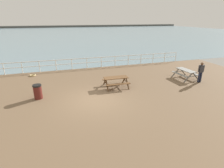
{
  "coord_description": "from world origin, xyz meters",
  "views": [
    {
      "loc": [
        -1.97,
        -10.13,
        4.96
      ],
      "look_at": [
        1.26,
        0.44,
        0.8
      ],
      "focal_mm": 28.4,
      "sensor_mm": 36.0,
      "label": 1
    }
  ],
  "objects_px": {
    "visitor": "(201,71)",
    "litter_bin": "(38,92)",
    "picnic_table_far_left": "(186,72)",
    "picnic_table_near_left": "(116,80)"
  },
  "relations": [
    {
      "from": "visitor",
      "to": "picnic_table_far_left",
      "type": "bearing_deg",
      "value": 28.35
    },
    {
      "from": "litter_bin",
      "to": "picnic_table_far_left",
      "type": "bearing_deg",
      "value": 3.1
    },
    {
      "from": "litter_bin",
      "to": "picnic_table_near_left",
      "type": "bearing_deg",
      "value": 4.93
    },
    {
      "from": "picnic_table_far_left",
      "to": "visitor",
      "type": "height_order",
      "value": "visitor"
    },
    {
      "from": "visitor",
      "to": "litter_bin",
      "type": "height_order",
      "value": "visitor"
    },
    {
      "from": "picnic_table_near_left",
      "to": "visitor",
      "type": "relative_size",
      "value": 1.11
    },
    {
      "from": "picnic_table_far_left",
      "to": "litter_bin",
      "type": "xyz_separation_m",
      "value": [
        -11.83,
        -0.64,
        -0.1
      ]
    },
    {
      "from": "picnic_table_near_left",
      "to": "litter_bin",
      "type": "xyz_separation_m",
      "value": [
        -5.46,
        -0.47,
        -0.1
      ]
    },
    {
      "from": "picnic_table_near_left",
      "to": "picnic_table_far_left",
      "type": "xyz_separation_m",
      "value": [
        6.36,
        0.17,
        0.0
      ]
    },
    {
      "from": "picnic_table_far_left",
      "to": "visitor",
      "type": "bearing_deg",
      "value": -160.89
    }
  ]
}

